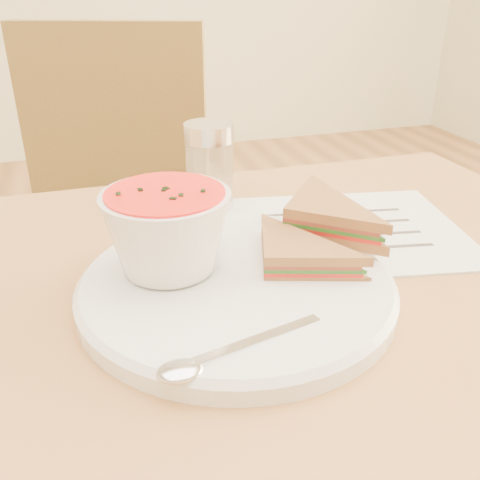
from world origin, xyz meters
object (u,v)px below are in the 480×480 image
object	(u,v)px
plate	(236,288)
soup_bowl	(168,235)
chair_far	(103,263)
condiment_shaker	(210,167)

from	to	relation	value
plate	soup_bowl	distance (m)	0.09
chair_far	condiment_shaker	distance (m)	0.54
soup_bowl	condiment_shaker	world-z (taller)	condiment_shaker
chair_far	plate	size ratio (longest dim) A/B	3.04
soup_bowl	condiment_shaker	bearing A→B (deg)	64.18
chair_far	condiment_shaker	world-z (taller)	chair_far
chair_far	soup_bowl	size ratio (longest dim) A/B	7.59
soup_bowl	condiment_shaker	xyz separation A→B (m)	(0.09, 0.19, -0.00)
plate	condiment_shaker	bearing A→B (deg)	82.02
chair_far	soup_bowl	distance (m)	0.68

